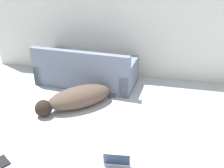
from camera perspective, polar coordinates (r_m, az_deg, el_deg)
wall_back at (r=5.48m, az=10.56°, el=13.70°), size 7.92×0.06×2.53m
couch at (r=5.41m, az=-5.88°, el=2.82°), size 2.14×1.07×0.84m
dog at (r=4.56m, az=-8.06°, el=-3.16°), size 1.40×1.27×0.38m
laptop_open at (r=3.30m, az=0.94°, el=-18.33°), size 0.39×0.38×0.26m
book_black at (r=3.76m, az=-23.75°, el=-15.89°), size 0.26×0.23×0.02m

